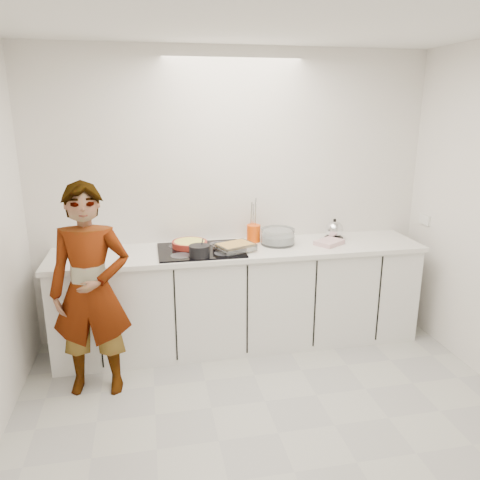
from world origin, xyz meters
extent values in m
cube|color=#B9BAB1|center=(0.00, 0.00, 0.00)|extent=(3.60, 3.20, 0.00)
cube|color=white|center=(0.00, 0.00, 2.60)|extent=(3.60, 3.20, 0.00)
cube|color=white|center=(0.00, 1.60, 1.30)|extent=(3.60, 0.00, 2.60)
cube|color=white|center=(0.00, -1.60, 1.30)|extent=(3.60, 0.00, 2.60)
cube|color=white|center=(1.79, 1.33, 1.07)|extent=(0.02, 0.15, 0.09)
cube|color=white|center=(0.00, 1.28, 0.43)|extent=(3.20, 0.58, 0.87)
cube|color=white|center=(0.00, 1.28, 0.89)|extent=(3.24, 0.64, 0.04)
cube|color=black|center=(-0.35, 1.26, 0.92)|extent=(0.72, 0.54, 0.01)
cylinder|color=maroon|center=(-0.43, 1.36, 0.95)|extent=(0.34, 0.34, 0.05)
cylinder|color=#FFF75B|center=(-0.43, 1.36, 0.97)|extent=(0.29, 0.29, 0.01)
cylinder|color=black|center=(-0.38, 1.07, 0.97)|extent=(0.20, 0.20, 0.09)
cylinder|color=silver|center=(-0.36, 1.09, 1.01)|extent=(0.04, 0.06, 0.14)
cube|color=silver|center=(-0.07, 1.18, 0.95)|extent=(0.37, 0.33, 0.06)
cube|color=tan|center=(-0.07, 1.18, 0.97)|extent=(0.33, 0.29, 0.02)
cylinder|color=silver|center=(0.35, 1.33, 0.98)|extent=(0.34, 0.34, 0.14)
cylinder|color=white|center=(0.35, 1.33, 0.96)|extent=(0.29, 0.29, 0.06)
cube|color=white|center=(0.80, 1.23, 0.93)|extent=(0.30, 0.28, 0.04)
cylinder|color=black|center=(0.91, 1.40, 0.92)|extent=(0.22, 0.22, 0.02)
sphere|color=silver|center=(0.91, 1.40, 1.00)|extent=(0.22, 0.22, 0.17)
sphere|color=black|center=(0.91, 1.40, 1.09)|extent=(0.04, 0.04, 0.03)
cylinder|color=#F94E08|center=(0.16, 1.46, 0.99)|extent=(0.16, 0.16, 0.16)
imported|color=white|center=(-1.21, 0.78, 0.80)|extent=(0.62, 0.44, 1.60)
camera|label=1|loc=(-0.77, -2.54, 2.10)|focal=35.00mm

